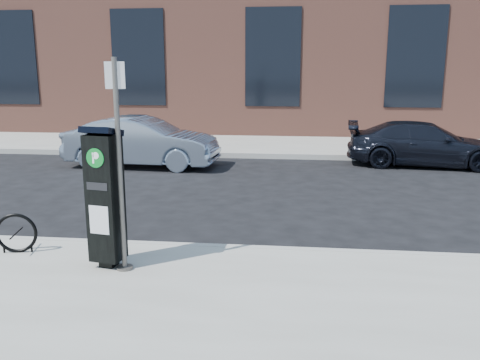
# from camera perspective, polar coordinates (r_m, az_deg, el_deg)

# --- Properties ---
(ground) EXTENTS (120.00, 120.00, 0.00)m
(ground) POSITION_cam_1_polar(r_m,az_deg,el_deg) (7.40, -1.24, -8.44)
(ground) COLOR black
(ground) RESTS_ON ground
(sidewalk_far) EXTENTS (60.00, 12.00, 0.15)m
(sidewalk_far) POSITION_cam_1_polar(r_m,az_deg,el_deg) (21.03, 3.87, 5.47)
(sidewalk_far) COLOR gray
(sidewalk_far) RESTS_ON ground
(curb_near) EXTENTS (60.00, 0.12, 0.16)m
(curb_near) POSITION_cam_1_polar(r_m,az_deg,el_deg) (7.36, -1.27, -7.95)
(curb_near) COLOR #9E9B93
(curb_near) RESTS_ON ground
(curb_far) EXTENTS (60.00, 0.12, 0.16)m
(curb_far) POSITION_cam_1_polar(r_m,az_deg,el_deg) (15.12, 2.81, 2.71)
(curb_far) COLOR #9E9B93
(curb_far) RESTS_ON ground
(building) EXTENTS (28.00, 10.05, 8.25)m
(building) POSITION_cam_1_polar(r_m,az_deg,el_deg) (23.91, 4.36, 16.09)
(building) COLOR brown
(building) RESTS_ON ground
(parking_kiosk) EXTENTS (0.48, 0.44, 1.82)m
(parking_kiosk) POSITION_cam_1_polar(r_m,az_deg,el_deg) (6.57, -14.90, -1.72)
(parking_kiosk) COLOR black
(parking_kiosk) RESTS_ON sidewalk_near
(sign_pole) EXTENTS (0.23, 0.21, 2.62)m
(sign_pole) POSITION_cam_1_polar(r_m,az_deg,el_deg) (6.33, -13.36, 1.28)
(sign_pole) COLOR #514A47
(sign_pole) RESTS_ON sidewalk_near
(bike_rack) EXTENTS (0.56, 0.16, 0.56)m
(bike_rack) POSITION_cam_1_polar(r_m,az_deg,el_deg) (7.64, -23.82, -5.50)
(bike_rack) COLOR black
(bike_rack) RESTS_ON sidewalk_near
(car_silver) EXTENTS (4.17, 1.65, 1.35)m
(car_silver) POSITION_cam_1_polar(r_m,az_deg,el_deg) (14.03, -10.96, 4.21)
(car_silver) COLOR gray
(car_silver) RESTS_ON ground
(car_dark) EXTENTS (4.28, 2.07, 1.20)m
(car_dark) POSITION_cam_1_polar(r_m,az_deg,el_deg) (14.81, 19.98, 3.82)
(car_dark) COLOR black
(car_dark) RESTS_ON ground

